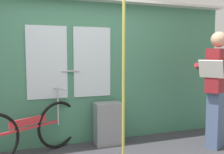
% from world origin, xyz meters
% --- Properties ---
extents(train_door_wall, '(5.10, 0.28, 2.29)m').
position_xyz_m(train_door_wall, '(-0.01, 1.11, 1.19)').
color(train_door_wall, '#427F60').
rests_on(train_door_wall, ground_plane).
extents(bicycle_near_door, '(1.51, 0.87, 0.93)m').
position_xyz_m(bicycle_near_door, '(-0.85, 0.74, 0.38)').
color(bicycle_near_door, black).
rests_on(bicycle_near_door, ground_plane).
extents(passenger_reading_newspaper, '(0.64, 0.59, 1.77)m').
position_xyz_m(passenger_reading_newspaper, '(1.88, 0.23, 0.94)').
color(passenger_reading_newspaper, slate).
rests_on(passenger_reading_newspaper, ground_plane).
extents(trash_bin_by_wall, '(0.43, 0.28, 0.67)m').
position_xyz_m(trash_bin_by_wall, '(0.36, 0.90, 0.33)').
color(trash_bin_by_wall, gray).
rests_on(trash_bin_by_wall, ground_plane).
extents(handrail_pole, '(0.04, 0.04, 2.25)m').
position_xyz_m(handrail_pole, '(0.28, 0.06, 1.12)').
color(handrail_pole, '#C6C14C').
rests_on(handrail_pole, ground_plane).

